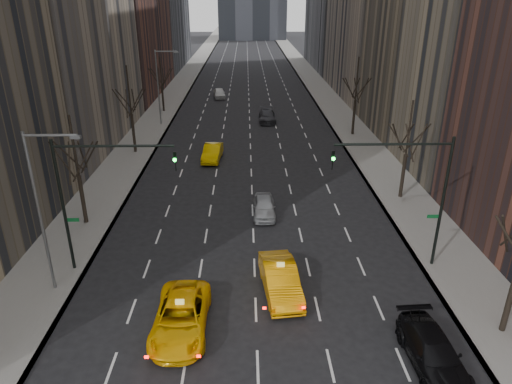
{
  "coord_description": "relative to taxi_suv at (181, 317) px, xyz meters",
  "views": [
    {
      "loc": [
        -0.41,
        -11.48,
        15.22
      ],
      "look_at": [
        0.17,
        15.43,
        3.5
      ],
      "focal_mm": 32.0,
      "sensor_mm": 36.0,
      "label": 1
    }
  ],
  "objects": [
    {
      "name": "taxi_suv",
      "position": [
        0.0,
        0.0,
        0.0
      ],
      "size": [
        2.62,
        5.61,
        1.56
      ],
      "primitive_type": "imported",
      "rotation": [
        0.0,
        0.0,
        -0.01
      ],
      "color": "#FFBA05",
      "rests_on": "ground"
    },
    {
      "name": "sidewalk_left",
      "position": [
        -8.57,
        63.49,
        -0.7
      ],
      "size": [
        4.5,
        320.0,
        0.15
      ],
      "primitive_type": "cube",
      "color": "slate",
      "rests_on": "ground"
    },
    {
      "name": "silver_sedan_ahead",
      "position": [
        4.53,
        12.65,
        -0.08
      ],
      "size": [
        1.64,
        4.08,
        1.39
      ],
      "primitive_type": "imported",
      "rotation": [
        0.0,
        0.0,
        -0.0
      ],
      "color": "#9EA1A6",
      "rests_on": "ground"
    },
    {
      "name": "streetlight_far",
      "position": [
        -7.16,
        38.49,
        4.84
      ],
      "size": [
        2.83,
        0.22,
        9.0
      ],
      "color": "slate",
      "rests_on": "ground"
    },
    {
      "name": "tree_rw_b",
      "position": [
        15.68,
        15.49,
        2.94
      ],
      "size": [
        3.36,
        3.5,
        7.82
      ],
      "color": "black",
      "rests_on": "ground"
    },
    {
      "name": "tree_lw_c",
      "position": [
        -8.32,
        27.49,
        3.26
      ],
      "size": [
        3.36,
        3.5,
        8.74
      ],
      "color": "black",
      "rests_on": "ground"
    },
    {
      "name": "streetlight_near",
      "position": [
        -7.16,
        3.49,
        4.84
      ],
      "size": [
        2.83,
        0.22,
        9.0
      ],
      "color": "slate",
      "rests_on": "ground"
    },
    {
      "name": "traffic_mast_right",
      "position": [
        12.79,
        5.48,
        4.71
      ],
      "size": [
        6.69,
        0.39,
        8.0
      ],
      "color": "black",
      "rests_on": "ground"
    },
    {
      "name": "taxi_sedan",
      "position": [
        5.06,
        2.97,
        0.07
      ],
      "size": [
        2.35,
        5.29,
        1.69
      ],
      "primitive_type": "imported",
      "rotation": [
        0.0,
        0.0,
        0.11
      ],
      "color": "#F29805",
      "rests_on": "ground"
    },
    {
      "name": "parked_suv_black",
      "position": [
        11.41,
        -2.57,
        -0.05
      ],
      "size": [
        2.27,
        5.1,
        1.45
      ],
      "primitive_type": "imported",
      "rotation": [
        0.0,
        0.0,
        0.05
      ],
      "color": "black",
      "rests_on": "ground"
    },
    {
      "name": "far_taxi",
      "position": [
        -0.13,
        25.13,
        -0.0
      ],
      "size": [
        1.99,
        4.81,
        1.55
      ],
      "primitive_type": "imported",
      "rotation": [
        0.0,
        0.0,
        -0.08
      ],
      "color": "#E0AF04",
      "rests_on": "ground"
    },
    {
      "name": "sidewalk_right",
      "position": [
        15.93,
        63.49,
        -0.7
      ],
      "size": [
        4.5,
        320.0,
        0.15
      ],
      "primitive_type": "cube",
      "color": "slate",
      "rests_on": "ground"
    },
    {
      "name": "tree_lw_b",
      "position": [
        -8.32,
        11.49,
        2.94
      ],
      "size": [
        3.36,
        3.5,
        7.82
      ],
      "color": "black",
      "rests_on": "ground"
    },
    {
      "name": "far_suv_grey",
      "position": [
        5.95,
        39.92,
        -0.02
      ],
      "size": [
        2.16,
        5.23,
        1.51
      ],
      "primitive_type": "imported",
      "rotation": [
        0.0,
        0.0,
        -0.01
      ],
      "color": "#2F2F34",
      "rests_on": "ground"
    },
    {
      "name": "tree_lw_d",
      "position": [
        -8.32,
        45.49,
        2.78
      ],
      "size": [
        3.36,
        3.5,
        7.36
      ],
      "color": "black",
      "rests_on": "ground"
    },
    {
      "name": "far_car_white",
      "position": [
        -1.0,
        54.73,
        -0.04
      ],
      "size": [
        2.21,
        4.51,
        1.48
      ],
      "primitive_type": "imported",
      "rotation": [
        0.0,
        0.0,
        0.11
      ],
      "color": "silver",
      "rests_on": "ground"
    },
    {
      "name": "tree_rw_c",
      "position": [
        15.68,
        33.49,
        3.26
      ],
      "size": [
        3.36,
        3.5,
        8.74
      ],
      "color": "black",
      "rests_on": "ground"
    },
    {
      "name": "traffic_mast_left",
      "position": [
        -5.42,
        5.48,
        4.71
      ],
      "size": [
        6.69,
        0.39,
        8.0
      ],
      "color": "black",
      "rests_on": "ground"
    }
  ]
}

